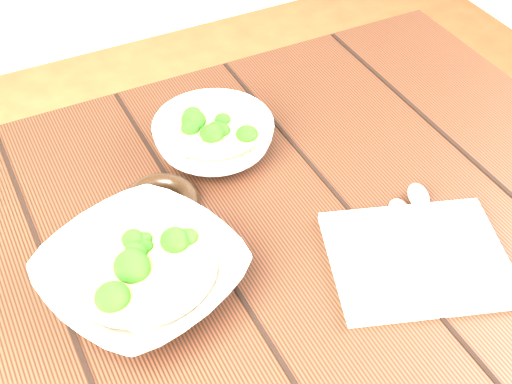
# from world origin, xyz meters

# --- Properties ---
(table) EXTENTS (1.20, 0.80, 0.75)m
(table) POSITION_xyz_m (0.00, 0.00, 0.63)
(table) COLOR black
(table) RESTS_ON ground
(soup_bowl_front) EXTENTS (0.30, 0.30, 0.07)m
(soup_bowl_front) POSITION_xyz_m (-0.12, -0.02, 0.78)
(soup_bowl_front) COLOR silver
(soup_bowl_front) RESTS_ON table
(soup_bowl_back) EXTENTS (0.20, 0.20, 0.06)m
(soup_bowl_back) POSITION_xyz_m (0.06, 0.18, 0.78)
(soup_bowl_back) COLOR silver
(soup_bowl_back) RESTS_ON table
(trivet) EXTENTS (0.12, 0.12, 0.03)m
(trivet) POSITION_xyz_m (-0.05, 0.11, 0.76)
(trivet) COLOR black
(trivet) RESTS_ON table
(napkin) EXTENTS (0.27, 0.25, 0.01)m
(napkin) POSITION_xyz_m (0.21, -0.13, 0.76)
(napkin) COLOR beige
(napkin) RESTS_ON table
(spoon_left) EXTENTS (0.09, 0.17, 0.01)m
(spoon_left) POSITION_xyz_m (0.21, -0.09, 0.77)
(spoon_left) COLOR #BAB4A4
(spoon_left) RESTS_ON napkin
(spoon_right) EXTENTS (0.10, 0.17, 0.01)m
(spoon_right) POSITION_xyz_m (0.25, -0.08, 0.77)
(spoon_right) COLOR #BAB4A4
(spoon_right) RESTS_ON napkin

